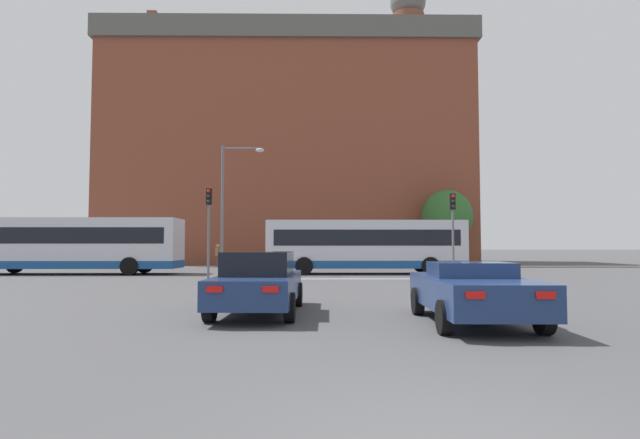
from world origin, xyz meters
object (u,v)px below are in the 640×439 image
car_saloon_left (259,282)px  street_lamp_junction (230,195)px  bus_crossing_lead (365,245)px  bus_crossing_trailing (70,244)px  car_roadster_right (472,291)px  pedestrian_walking_east (218,253)px  traffic_light_near_right (453,221)px  traffic_light_near_left (209,218)px  pedestrian_waiting (415,253)px

car_saloon_left → street_lamp_junction: size_ratio=0.64×
bus_crossing_lead → bus_crossing_trailing: 17.00m
car_roadster_right → pedestrian_walking_east: bearing=112.2°
bus_crossing_trailing → traffic_light_near_right: 21.38m
bus_crossing_trailing → traffic_light_near_left: 9.89m
traffic_light_near_left → traffic_light_near_right: traffic_light_near_left is taller
traffic_light_near_right → pedestrian_waiting: size_ratio=2.42×
car_roadster_right → pedestrian_walking_east: size_ratio=2.50×
car_saloon_left → pedestrian_walking_east: size_ratio=2.68×
traffic_light_near_right → bus_crossing_lead: bearing=133.2°
traffic_light_near_left → bus_crossing_lead: bearing=28.9°
street_lamp_junction → pedestrian_waiting: (12.70, 10.88, -3.48)m
bus_crossing_lead → bus_crossing_trailing: bus_crossing_trailing is taller
traffic_light_near_right → pedestrian_walking_east: size_ratio=2.42×
car_saloon_left → traffic_light_near_right: bearing=58.6°
bus_crossing_trailing → pedestrian_waiting: bus_crossing_trailing is taller
car_roadster_right → bus_crossing_trailing: (-17.36, 18.32, 1.04)m
bus_crossing_trailing → bus_crossing_lead: bearing=-89.2°
bus_crossing_lead → car_saloon_left: bearing=165.8°
car_roadster_right → traffic_light_near_left: bearing=122.6°
bus_crossing_lead → bus_crossing_trailing: bearing=90.8°
car_saloon_left → car_roadster_right: bearing=-17.3°
car_saloon_left → traffic_light_near_left: bearing=108.9°
bus_crossing_lead → traffic_light_near_left: (-8.17, -4.51, 1.32)m
traffic_light_near_left → street_lamp_junction: 4.08m
street_lamp_junction → bus_crossing_trailing: bearing=176.8°
traffic_light_near_left → pedestrian_walking_east: (-2.29, 14.28, -1.94)m
bus_crossing_lead → pedestrian_walking_east: bearing=47.0°
traffic_light_near_right → car_saloon_left: bearing=-123.0°
traffic_light_near_left → traffic_light_near_right: bearing=1.3°
car_roadster_right → traffic_light_near_right: 14.93m
car_saloon_left → traffic_light_near_left: (-3.87, 12.44, 2.23)m
car_roadster_right → pedestrian_waiting: bearing=82.2°
traffic_light_near_left → pedestrian_waiting: 19.74m
bus_crossing_trailing → pedestrian_walking_east: bearing=-33.2°
bus_crossing_lead → street_lamp_junction: bearing=95.5°
car_saloon_left → pedestrian_waiting: pedestrian_waiting is taller
car_roadster_right → bus_crossing_trailing: bus_crossing_trailing is taller
car_saloon_left → bus_crossing_lead: bus_crossing_lead is taller
bus_crossing_lead → street_lamp_junction: (-7.78, -0.75, 2.86)m
pedestrian_walking_east → car_roadster_right: bearing=-134.0°
street_lamp_junction → pedestrian_waiting: 17.08m
car_roadster_right → traffic_light_near_left: traffic_light_near_left is taller
traffic_light_near_right → pedestrian_walking_east: bearing=135.9°
bus_crossing_trailing → street_lamp_junction: (9.22, -0.52, 2.79)m
street_lamp_junction → pedestrian_waiting: street_lamp_junction is taller
pedestrian_waiting → traffic_light_near_right: bearing=165.2°
traffic_light_near_left → pedestrian_walking_east: traffic_light_near_left is taller
car_saloon_left → pedestrian_waiting: bearing=72.8°
traffic_light_near_right → street_lamp_junction: (-11.75, 3.48, 1.66)m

